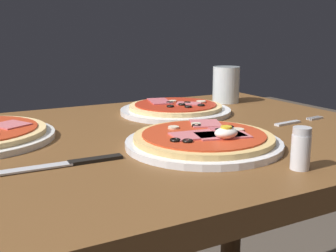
# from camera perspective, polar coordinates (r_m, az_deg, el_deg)

# --- Properties ---
(dining_table) EXTENTS (1.17, 0.78, 0.77)m
(dining_table) POSITION_cam_1_polar(r_m,az_deg,el_deg) (0.89, -5.44, -9.57)
(dining_table) COLOR brown
(dining_table) RESTS_ON ground
(pizza_foreground) EXTENTS (0.29, 0.29, 0.05)m
(pizza_foreground) POSITION_cam_1_polar(r_m,az_deg,el_deg) (0.78, 4.93, -1.91)
(pizza_foreground) COLOR white
(pizza_foreground) RESTS_ON dining_table
(pizza_across_right) EXTENTS (0.29, 0.29, 0.03)m
(pizza_across_right) POSITION_cam_1_polar(r_m,az_deg,el_deg) (1.09, 1.03, 2.35)
(pizza_across_right) COLOR white
(pizza_across_right) RESTS_ON dining_table
(water_glass_near) EXTENTS (0.08, 0.08, 0.11)m
(water_glass_near) POSITION_cam_1_polar(r_m,az_deg,el_deg) (1.26, 7.90, 5.31)
(water_glass_near) COLOR silver
(water_glass_near) RESTS_ON dining_table
(fork) EXTENTS (0.16, 0.03, 0.00)m
(fork) POSITION_cam_1_polar(r_m,az_deg,el_deg) (1.02, 17.03, 0.57)
(fork) COLOR silver
(fork) RESTS_ON dining_table
(knife) EXTENTS (0.20, 0.02, 0.01)m
(knife) POSITION_cam_1_polar(r_m,az_deg,el_deg) (0.69, -12.86, -4.92)
(knife) COLOR silver
(knife) RESTS_ON dining_table
(salt_shaker) EXTENTS (0.03, 0.03, 0.07)m
(salt_shaker) POSITION_cam_1_polar(r_m,az_deg,el_deg) (0.68, 17.63, -2.96)
(salt_shaker) COLOR white
(salt_shaker) RESTS_ON dining_table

